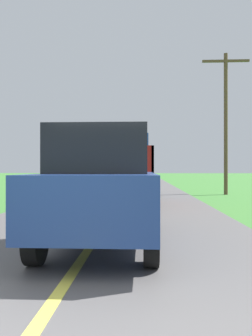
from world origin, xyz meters
name	(u,v)px	position (x,y,z in m)	size (l,w,h in m)	color
banana_truck_near	(124,166)	(0.09, 11.97, 1.47)	(2.38, 5.82, 2.80)	#2D2D30
utility_pole_roadside	(226,117)	(5.26, 15.98, 4.09)	(2.45, 0.20, 7.47)	brown
following_car	(104,186)	(0.21, 3.73, 1.07)	(1.74, 4.10, 1.92)	navy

